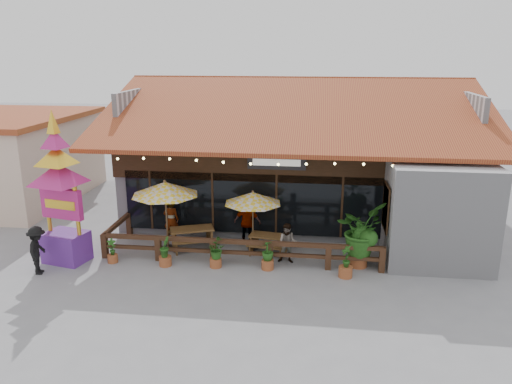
# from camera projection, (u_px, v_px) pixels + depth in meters

# --- Properties ---
(ground) EXTENTS (100.00, 100.00, 0.00)m
(ground) POSITION_uv_depth(u_px,v_px,m) (285.00, 261.00, 17.80)
(ground) COLOR gray
(ground) RESTS_ON ground
(restaurant_building) EXTENTS (15.50, 14.73, 6.09)m
(restaurant_building) POSITION_uv_depth(u_px,v_px,m) (301.00, 161.00, 23.46)
(restaurant_building) COLOR silver
(restaurant_building) RESTS_ON ground
(patio_railing) EXTENTS (10.00, 2.60, 0.92)m
(patio_railing) POSITION_uv_depth(u_px,v_px,m) (221.00, 245.00, 17.65)
(patio_railing) COLOR #412817
(patio_railing) RESTS_ON ground
(umbrella_left) EXTENTS (2.88, 2.88, 2.69)m
(umbrella_left) POSITION_uv_depth(u_px,v_px,m) (165.00, 189.00, 18.29)
(umbrella_left) COLOR brown
(umbrella_left) RESTS_ON ground
(umbrella_right) EXTENTS (2.66, 2.66, 2.31)m
(umbrella_right) POSITION_uv_depth(u_px,v_px,m) (253.00, 198.00, 18.32)
(umbrella_right) COLOR brown
(umbrella_right) RESTS_ON ground
(picnic_table_left) EXTENTS (2.00, 1.87, 0.77)m
(picnic_table_left) POSITION_uv_depth(u_px,v_px,m) (192.00, 234.00, 18.89)
(picnic_table_left) COLOR brown
(picnic_table_left) RESTS_ON ground
(picnic_table_right) EXTENTS (1.57, 1.41, 0.68)m
(picnic_table_right) POSITION_uv_depth(u_px,v_px,m) (269.00, 241.00, 18.46)
(picnic_table_right) COLOR brown
(picnic_table_right) RESTS_ON ground
(thai_sign_tower) EXTENTS (2.55, 2.55, 5.78)m
(thai_sign_tower) POSITION_uv_depth(u_px,v_px,m) (59.00, 178.00, 16.99)
(thai_sign_tower) COLOR #5E268D
(thai_sign_tower) RESTS_ON ground
(tropical_plant) EXTENTS (2.03, 2.12, 2.28)m
(tropical_plant) POSITION_uv_depth(u_px,v_px,m) (360.00, 231.00, 17.02)
(tropical_plant) COLOR brown
(tropical_plant) RESTS_ON ground
(diner_a) EXTENTS (0.62, 0.43, 1.63)m
(diner_a) POSITION_uv_depth(u_px,v_px,m) (171.00, 220.00, 19.62)
(diner_a) COLOR #361E11
(diner_a) RESTS_ON ground
(diner_b) EXTENTS (0.72, 0.57, 1.44)m
(diner_b) POSITION_uv_depth(u_px,v_px,m) (288.00, 243.00, 17.48)
(diner_b) COLOR #361E11
(diner_b) RESTS_ON ground
(diner_c) EXTENTS (1.08, 0.53, 1.78)m
(diner_c) POSITION_uv_depth(u_px,v_px,m) (247.00, 222.00, 19.14)
(diner_c) COLOR #361E11
(diner_c) RESTS_ON ground
(pedestrian) EXTENTS (0.86, 1.19, 1.66)m
(pedestrian) POSITION_uv_depth(u_px,v_px,m) (38.00, 250.00, 16.61)
(pedestrian) COLOR black
(pedestrian) RESTS_ON ground
(planter_a) EXTENTS (0.37, 0.36, 0.89)m
(planter_a) POSITION_uv_depth(u_px,v_px,m) (112.00, 253.00, 17.59)
(planter_a) COLOR brown
(planter_a) RESTS_ON ground
(planter_b) EXTENTS (0.43, 0.43, 1.06)m
(planter_b) POSITION_uv_depth(u_px,v_px,m) (165.00, 253.00, 17.29)
(planter_b) COLOR brown
(planter_b) RESTS_ON ground
(planter_c) EXTENTS (0.79, 0.81, 1.01)m
(planter_c) POSITION_uv_depth(u_px,v_px,m) (215.00, 252.00, 17.16)
(planter_c) COLOR brown
(planter_c) RESTS_ON ground
(planter_d) EXTENTS (0.55, 0.55, 1.04)m
(planter_d) POSITION_uv_depth(u_px,v_px,m) (268.00, 256.00, 17.01)
(planter_d) COLOR brown
(planter_d) RESTS_ON ground
(planter_e) EXTENTS (0.46, 0.46, 1.12)m
(planter_e) POSITION_uv_depth(u_px,v_px,m) (346.00, 264.00, 16.43)
(planter_e) COLOR brown
(planter_e) RESTS_ON ground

